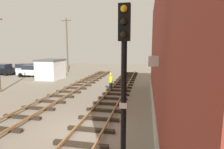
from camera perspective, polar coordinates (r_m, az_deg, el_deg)
The scene contains 10 objects.
ground_plane at distance 9.88m, azimuth -9.67°, elevation -17.25°, with size 80.00×80.00×0.00m, color slate.
track_near_building at distance 9.67m, azimuth -6.76°, elevation -16.94°, with size 2.50×45.94×0.32m.
track_centre at distance 11.86m, azimuth -29.31°, elevation -13.08°, with size 2.50×45.94×0.32m.
signal_mast at distance 5.59m, azimuth 3.82°, elevation 0.49°, with size 0.36×0.40×5.57m.
control_hut at distance 26.36m, azimuth -18.97°, elevation 1.66°, with size 3.00×3.80×2.76m.
parked_car_white at distance 29.66m, azimuth -24.27°, elevation 1.12°, with size 4.20×2.04×1.76m.
parked_car_silver at distance 32.76m, azimuth -26.13°, elevation 1.62°, with size 4.20×2.04×1.76m.
parked_car_black at distance 33.97m, azimuth -31.61°, elevation 1.45°, with size 4.20×2.04×1.76m.
utility_pole_far at distance 32.60m, azimuth -14.15°, elevation 9.25°, with size 1.80×0.24×9.42m.
track_worker_foreground at distance 17.94m, azimuth -0.44°, elevation -2.32°, with size 0.40×0.40×1.87m.
Camera 1 is at (3.25, -8.31, 4.25)m, focal length 28.55 mm.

